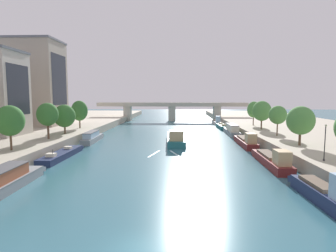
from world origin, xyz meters
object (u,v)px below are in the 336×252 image
at_px(tree_right_midway, 301,121).
at_px(barge_midriver, 176,138).
at_px(moored_boat_right_end, 272,160).
at_px(lamppost_right_bank, 325,141).
at_px(moored_boat_left_near, 1,183).
at_px(tree_right_third, 262,111).
at_px(tree_left_second, 64,116).
at_px(moored_boat_left_gap_after, 92,137).
at_px(tree_right_far, 254,110).
at_px(moored_boat_right_near, 232,130).
at_px(moored_boat_right_second, 217,122).
at_px(tree_left_end_of_row, 48,115).
at_px(tree_right_by_lamp, 278,115).
at_px(bridge_far, 172,109).
at_px(moored_boat_right_gap_after, 246,141).
at_px(moored_boat_left_far, 62,154).
at_px(moored_boat_right_far, 222,126).
at_px(moored_boat_right_downstream, 324,192).
at_px(tree_left_far, 79,111).
at_px(tree_left_nearest, 10,121).

bearing_deg(tree_right_midway, barge_midriver, 145.05).
relative_size(moored_boat_right_end, lamppost_right_bank, 3.02).
distance_m(moored_boat_left_near, tree_right_third, 55.50).
bearing_deg(tree_left_second, moored_boat_left_gap_after, 15.76).
bearing_deg(tree_right_far, moored_boat_right_near, -144.70).
bearing_deg(moored_boat_right_second, tree_right_third, -77.85).
height_order(tree_left_end_of_row, tree_right_far, tree_left_end_of_row).
distance_m(moored_boat_right_end, tree_right_third, 29.58).
height_order(tree_right_by_lamp, bridge_far, tree_right_by_lamp).
distance_m(moored_boat_right_gap_after, tree_right_far, 23.06).
xyz_separation_m(moored_boat_left_gap_after, moored_boat_right_end, (31.62, -20.19, -0.07)).
bearing_deg(tree_right_third, moored_boat_left_far, -148.10).
relative_size(barge_midriver, moored_boat_right_second, 1.72).
xyz_separation_m(moored_boat_right_far, tree_right_by_lamp, (6.33, -29.53, 5.45)).
height_order(moored_boat_right_near, tree_left_end_of_row, tree_left_end_of_row).
xyz_separation_m(barge_midriver, moored_boat_right_end, (13.62, -19.90, -0.09)).
bearing_deg(moored_boat_left_near, lamppost_right_bank, 11.06).
bearing_deg(tree_right_by_lamp, moored_boat_left_gap_after, 175.46).
relative_size(moored_boat_left_near, tree_left_end_of_row, 2.10).
height_order(moored_boat_right_far, tree_right_midway, tree_right_midway).
distance_m(moored_boat_right_downstream, tree_right_third, 42.99).
height_order(moored_boat_left_gap_after, moored_boat_right_near, moored_boat_right_near).
distance_m(moored_boat_left_near, moored_boat_right_second, 77.04).
distance_m(moored_boat_right_end, tree_left_far, 47.93).
height_order(moored_boat_right_gap_after, moored_boat_right_second, moored_boat_right_second).
bearing_deg(moored_boat_right_near, tree_right_far, 35.30).
height_order(moored_boat_left_near, moored_boat_right_end, moored_boat_right_end).
xyz_separation_m(moored_boat_right_end, tree_right_by_lamp, (6.58, 17.16, 5.19)).
bearing_deg(moored_boat_right_downstream, bridge_far, 100.11).
bearing_deg(bridge_far, tree_left_end_of_row, -109.04).
distance_m(barge_midriver, moored_boat_right_far, 30.17).
relative_size(tree_right_midway, tree_right_third, 0.93).
height_order(moored_boat_right_downstream, moored_boat_right_gap_after, moored_boat_right_downstream).
distance_m(tree_right_third, lamppost_right_bank, 33.44).
bearing_deg(moored_boat_right_near, moored_boat_left_near, -125.28).
distance_m(moored_boat_left_gap_after, moored_boat_right_end, 37.52).
distance_m(moored_boat_right_end, moored_boat_right_far, 46.69).
bearing_deg(moored_boat_right_gap_after, lamppost_right_bank, -78.62).
relative_size(barge_midriver, tree_right_third, 2.61).
relative_size(moored_boat_left_near, moored_boat_right_end, 1.03).
bearing_deg(tree_right_by_lamp, lamppost_right_bank, -95.28).
height_order(moored_boat_right_end, tree_left_far, tree_left_far).
bearing_deg(moored_boat_right_downstream, tree_left_nearest, 159.25).
bearing_deg(moored_boat_left_gap_after, tree_left_nearest, -106.12).
bearing_deg(tree_left_second, moored_boat_right_gap_after, -3.85).
relative_size(moored_boat_right_end, tree_left_second, 2.21).
xyz_separation_m(moored_boat_left_near, tree_left_second, (-5.78, 30.70, 4.65)).
xyz_separation_m(moored_boat_left_far, moored_boat_right_downstream, (31.79, -18.26, 0.51)).
relative_size(moored_boat_right_downstream, tree_left_far, 1.51).
bearing_deg(moored_boat_right_end, lamppost_right_bank, -47.98).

